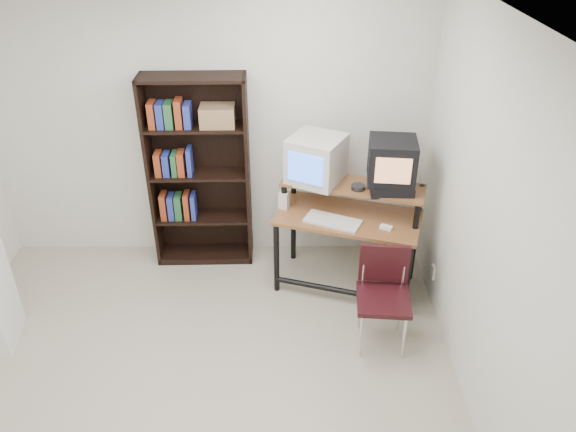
{
  "coord_description": "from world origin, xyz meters",
  "views": [
    {
      "loc": [
        0.71,
        -2.77,
        3.22
      ],
      "look_at": [
        0.73,
        1.1,
        0.9
      ],
      "focal_mm": 35.0,
      "sensor_mm": 36.0,
      "label": 1
    }
  ],
  "objects_px": {
    "crt_monitor": "(316,159)",
    "bookshelf": "(199,170)",
    "pc_tower": "(394,274)",
    "computer_desk": "(349,219)",
    "school_chair": "(383,288)",
    "crt_tv": "(392,161)"
  },
  "relations": [
    {
      "from": "school_chair",
      "to": "crt_monitor",
      "type": "bearing_deg",
      "value": 123.37
    },
    {
      "from": "school_chair",
      "to": "computer_desk",
      "type": "bearing_deg",
      "value": 111.16
    },
    {
      "from": "crt_tv",
      "to": "bookshelf",
      "type": "relative_size",
      "value": 0.23
    },
    {
      "from": "school_chair",
      "to": "bookshelf",
      "type": "xyz_separation_m",
      "value": [
        -1.55,
        1.18,
        0.44
      ]
    },
    {
      "from": "crt_monitor",
      "to": "bookshelf",
      "type": "height_order",
      "value": "bookshelf"
    },
    {
      "from": "pc_tower",
      "to": "bookshelf",
      "type": "bearing_deg",
      "value": 165.15
    },
    {
      "from": "computer_desk",
      "to": "bookshelf",
      "type": "distance_m",
      "value": 1.44
    },
    {
      "from": "school_chair",
      "to": "bookshelf",
      "type": "distance_m",
      "value": 2.0
    },
    {
      "from": "crt_monitor",
      "to": "bookshelf",
      "type": "relative_size",
      "value": 0.31
    },
    {
      "from": "computer_desk",
      "to": "crt_monitor",
      "type": "bearing_deg",
      "value": 163.12
    },
    {
      "from": "crt_monitor",
      "to": "bookshelf",
      "type": "xyz_separation_m",
      "value": [
        -1.05,
        0.27,
        -0.24
      ]
    },
    {
      "from": "pc_tower",
      "to": "school_chair",
      "type": "bearing_deg",
      "value": -105.71
    },
    {
      "from": "pc_tower",
      "to": "bookshelf",
      "type": "distance_m",
      "value": 2.0
    },
    {
      "from": "computer_desk",
      "to": "bookshelf",
      "type": "relative_size",
      "value": 0.74
    },
    {
      "from": "crt_monitor",
      "to": "bookshelf",
      "type": "bearing_deg",
      "value": -166.21
    },
    {
      "from": "pc_tower",
      "to": "crt_tv",
      "type": "bearing_deg",
      "value": 119.7
    },
    {
      "from": "computer_desk",
      "to": "pc_tower",
      "type": "distance_m",
      "value": 0.66
    },
    {
      "from": "crt_monitor",
      "to": "crt_tv",
      "type": "xyz_separation_m",
      "value": [
        0.62,
        -0.16,
        0.06
      ]
    },
    {
      "from": "crt_tv",
      "to": "pc_tower",
      "type": "relative_size",
      "value": 0.94
    },
    {
      "from": "pc_tower",
      "to": "bookshelf",
      "type": "height_order",
      "value": "bookshelf"
    },
    {
      "from": "crt_tv",
      "to": "school_chair",
      "type": "height_order",
      "value": "crt_tv"
    },
    {
      "from": "crt_tv",
      "to": "school_chair",
      "type": "distance_m",
      "value": 1.06
    }
  ]
}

